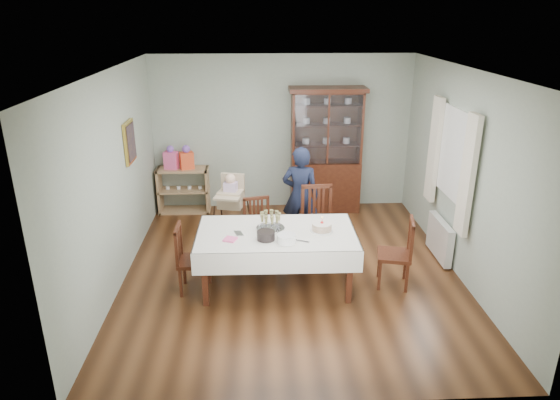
{
  "coord_description": "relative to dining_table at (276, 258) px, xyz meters",
  "views": [
    {
      "loc": [
        -0.44,
        -6.08,
        3.37
      ],
      "look_at": [
        -0.14,
        0.2,
        0.97
      ],
      "focal_mm": 32.0,
      "sensor_mm": 36.0,
      "label": 1
    }
  ],
  "objects": [
    {
      "name": "high_chair",
      "position": [
        -0.63,
        1.39,
        0.04
      ],
      "size": [
        0.58,
        0.58,
        1.09
      ],
      "rotation": [
        0.0,
        0.0,
        -0.23
      ],
      "color": "black",
      "rests_on": "floor"
    },
    {
      "name": "sideboard",
      "position": [
        -1.53,
        2.64,
        0.02
      ],
      "size": [
        0.9,
        0.38,
        0.8
      ],
      "color": "tan",
      "rests_on": "floor"
    },
    {
      "name": "napkin_stack",
      "position": [
        -0.57,
        -0.21,
        0.39
      ],
      "size": [
        0.19,
        0.19,
        0.02
      ],
      "primitive_type": "cube",
      "rotation": [
        0.0,
        0.0,
        -0.37
      ],
      "color": "#FC5C9D",
      "rests_on": "dining_table"
    },
    {
      "name": "chair_far_right",
      "position": [
        0.63,
        0.77,
        -0.07
      ],
      "size": [
        0.5,
        0.5,
        1.04
      ],
      "rotation": [
        0.0,
        0.0,
        0.06
      ],
      "color": "#492312",
      "rests_on": "floor"
    },
    {
      "name": "champagne_tray",
      "position": [
        -0.07,
        0.1,
        0.45
      ],
      "size": [
        0.36,
        0.36,
        0.22
      ],
      "color": "silver",
      "rests_on": "dining_table"
    },
    {
      "name": "floor",
      "position": [
        0.22,
        0.36,
        -0.38
      ],
      "size": [
        5.0,
        5.0,
        0.0
      ],
      "primitive_type": "plane",
      "color": "#593319",
      "rests_on": "ground"
    },
    {
      "name": "gift_bag_orange",
      "position": [
        -1.44,
        2.62,
        0.6
      ],
      "size": [
        0.26,
        0.22,
        0.42
      ],
      "color": "#F45026",
      "rests_on": "sideboard"
    },
    {
      "name": "gift_bag_pink",
      "position": [
        -1.71,
        2.62,
        0.6
      ],
      "size": [
        0.25,
        0.19,
        0.42
      ],
      "color": "#FC5C9D",
      "rests_on": "sideboard"
    },
    {
      "name": "cake_knife",
      "position": [
        0.24,
        -0.27,
        0.38
      ],
      "size": [
        0.29,
        0.15,
        0.01
      ],
      "primitive_type": "cube",
      "rotation": [
        0.0,
        0.0,
        -0.43
      ],
      "color": "silver",
      "rests_on": "dining_table"
    },
    {
      "name": "cutlery",
      "position": [
        -0.51,
        -0.03,
        0.38
      ],
      "size": [
        0.15,
        0.19,
        0.01
      ],
      "primitive_type": null,
      "rotation": [
        0.0,
        0.0,
        0.31
      ],
      "color": "silver",
      "rests_on": "dining_table"
    },
    {
      "name": "room_shell",
      "position": [
        0.22,
        0.9,
        1.32
      ],
      "size": [
        5.0,
        5.0,
        5.0
      ],
      "color": "#9EAA99",
      "rests_on": "floor"
    },
    {
      "name": "curtain_right",
      "position": [
        2.38,
        1.28,
        1.07
      ],
      "size": [
        0.07,
        0.3,
        1.55
      ],
      "primitive_type": "cube",
      "color": "silver",
      "rests_on": "room_shell"
    },
    {
      "name": "window",
      "position": [
        2.44,
        0.66,
        1.17
      ],
      "size": [
        0.04,
        1.02,
        1.22
      ],
      "primitive_type": "cube",
      "color": "white",
      "rests_on": "room_shell"
    },
    {
      "name": "dining_table",
      "position": [
        0.0,
        0.0,
        0.0
      ],
      "size": [
        2.01,
        1.17,
        0.76
      ],
      "rotation": [
        0.0,
        0.0,
        -0.01
      ],
      "color": "#492312",
      "rests_on": "floor"
    },
    {
      "name": "plate_stack_dark",
      "position": [
        -0.13,
        -0.21,
        0.43
      ],
      "size": [
        0.24,
        0.24,
        0.11
      ],
      "primitive_type": "cylinder",
      "rotation": [
        0.0,
        0.0,
        0.06
      ],
      "color": "black",
      "rests_on": "dining_table"
    },
    {
      "name": "woman",
      "position": [
        0.41,
        1.3,
        0.37
      ],
      "size": [
        0.62,
        0.47,
        1.52
      ],
      "primitive_type": "imported",
      "rotation": [
        0.0,
        0.0,
        2.92
      ],
      "color": "black",
      "rests_on": "floor"
    },
    {
      "name": "birthday_cake",
      "position": [
        0.58,
        0.0,
        0.43
      ],
      "size": [
        0.29,
        0.29,
        0.2
      ],
      "color": "white",
      "rests_on": "dining_table"
    },
    {
      "name": "picture_frame",
      "position": [
        -2.0,
        1.16,
        1.27
      ],
      "size": [
        0.04,
        0.48,
        0.58
      ],
      "primitive_type": "cube",
      "color": "gold",
      "rests_on": "room_shell"
    },
    {
      "name": "radiator",
      "position": [
        2.38,
        0.66,
        -0.08
      ],
      "size": [
        0.1,
        0.8,
        0.55
      ],
      "primitive_type": "cube",
      "color": "white",
      "rests_on": "floor"
    },
    {
      "name": "chair_end_right",
      "position": [
        1.53,
        -0.06,
        -0.11
      ],
      "size": [
        0.49,
        0.49,
        0.92
      ],
      "rotation": [
        0.0,
        0.0,
        -1.79
      ],
      "color": "#492312",
      "rests_on": "floor"
    },
    {
      "name": "chair_far_left",
      "position": [
        -0.22,
        0.76,
        -0.12
      ],
      "size": [
        0.48,
        0.48,
        0.89
      ],
      "rotation": [
        0.0,
        0.0,
        0.22
      ],
      "color": "#492312",
      "rests_on": "floor"
    },
    {
      "name": "curtain_left",
      "position": [
        2.38,
        0.04,
        1.07
      ],
      "size": [
        0.07,
        0.3,
        1.55
      ],
      "primitive_type": "cube",
      "color": "silver",
      "rests_on": "room_shell"
    },
    {
      "name": "china_cabinet",
      "position": [
        0.97,
        2.62,
        0.74
      ],
      "size": [
        1.3,
        0.48,
        2.18
      ],
      "color": "#492312",
      "rests_on": "floor"
    },
    {
      "name": "chair_end_left",
      "position": [
        -1.05,
        -0.07,
        -0.12
      ],
      "size": [
        0.4,
        0.4,
        0.89
      ],
      "rotation": [
        0.0,
        0.0,
        1.56
      ],
      "color": "#492312",
      "rests_on": "floor"
    },
    {
      "name": "plate_stack_white",
      "position": [
        0.11,
        -0.3,
        0.42
      ],
      "size": [
        0.27,
        0.27,
        0.1
      ],
      "primitive_type": "cylinder",
      "rotation": [
        0.0,
        0.0,
        -0.19
      ],
      "color": "white",
      "rests_on": "dining_table"
    }
  ]
}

